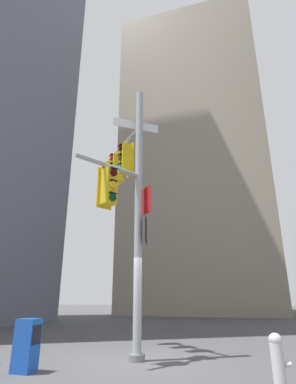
{
  "coord_description": "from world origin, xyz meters",
  "views": [
    {
      "loc": [
        2.74,
        -8.03,
        1.47
      ],
      "look_at": [
        0.16,
        0.41,
        4.52
      ],
      "focal_mm": 28.81,
      "sensor_mm": 36.0,
      "label": 1
    }
  ],
  "objects": [
    {
      "name": "building_mid_block",
      "position": [
        -1.45,
        25.99,
        16.66
      ],
      "size": [
        14.64,
        14.64,
        33.32
      ],
      "primitive_type": "cube",
      "color": "tan",
      "rests_on": "ground"
    },
    {
      "name": "ground",
      "position": [
        0.0,
        0.0,
        0.0
      ],
      "size": [
        120.0,
        120.0,
        0.0
      ],
      "primitive_type": "plane",
      "color": "#474749"
    },
    {
      "name": "fire_hydrant",
      "position": [
        3.15,
        -1.6,
        0.46
      ],
      "size": [
        0.33,
        0.23,
        0.89
      ],
      "color": "silver",
      "rests_on": "ground"
    },
    {
      "name": "signal_pole_assembly",
      "position": [
        -0.64,
        0.43,
        4.8
      ],
      "size": [
        2.58,
        4.15,
        7.82
      ],
      "color": "#9EA0A3",
      "rests_on": "ground"
    },
    {
      "name": "newspaper_box",
      "position": [
        -1.84,
        -1.86,
        0.53
      ],
      "size": [
        0.45,
        0.36,
        1.05
      ],
      "color": "#194CB2",
      "rests_on": "ground"
    }
  ]
}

